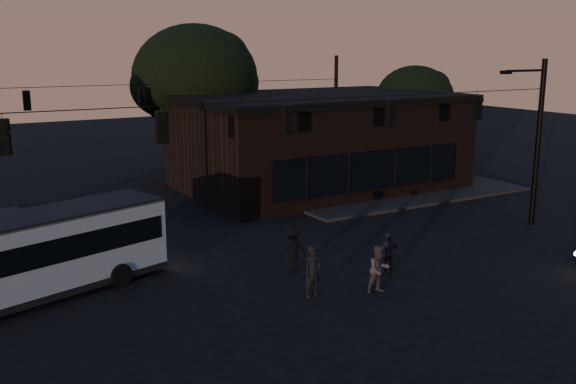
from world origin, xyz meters
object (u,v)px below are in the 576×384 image
bus (19,256)px  pedestrian_d (293,250)px  pedestrian_b (379,269)px  pedestrian_c (388,253)px  pedestrian_a (313,272)px  building (318,141)px

bus → pedestrian_d: bearing=-28.9°
pedestrian_b → pedestrian_c: size_ratio=1.04×
bus → pedestrian_b: (10.30, -5.10, -0.74)m
bus → pedestrian_c: size_ratio=6.48×
pedestrian_a → pedestrian_c: size_ratio=1.11×
pedestrian_c → building: bearing=-108.1°
pedestrian_a → building: bearing=51.6°
building → pedestrian_a: size_ratio=8.95×
bus → pedestrian_b: bus is taller
bus → pedestrian_b: bearing=-43.4°
pedestrian_b → pedestrian_d: bearing=121.0°
pedestrian_c → pedestrian_b: bearing=46.4°
building → bus: size_ratio=1.53×
pedestrian_d → building: bearing=-123.0°
pedestrian_a → pedestrian_b: 2.22m
bus → pedestrian_c: (11.72, -3.86, -0.77)m
building → pedestrian_d: (-8.76, -11.89, -1.88)m
pedestrian_a → pedestrian_c: pedestrian_a is taller
building → pedestrian_a: 17.27m
building → pedestrian_d: bearing=-126.4°
pedestrian_a → pedestrian_b: bearing=-26.0°
pedestrian_a → pedestrian_d: size_ratio=1.04×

